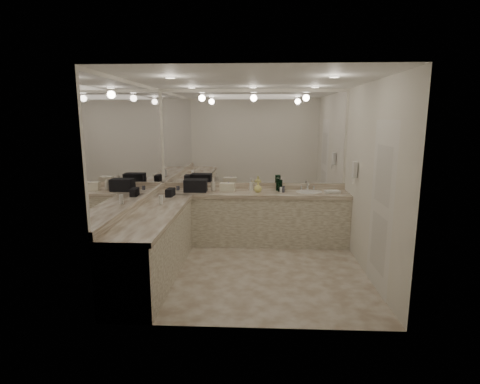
{
  "coord_description": "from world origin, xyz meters",
  "views": [
    {
      "loc": [
        0.08,
        -5.0,
        2.11
      ],
      "look_at": [
        -0.17,
        0.4,
        1.05
      ],
      "focal_mm": 28.0,
      "sensor_mm": 36.0,
      "label": 1
    }
  ],
  "objects_px": {
    "sink": "(309,192)",
    "soap_bottle_a": "(213,184)",
    "wall_phone": "(355,170)",
    "hand_towel": "(332,192)",
    "soap_bottle_b": "(229,187)",
    "black_toiletry_bag": "(196,185)",
    "soap_bottle_c": "(258,187)",
    "cream_cosmetic_case": "(227,187)"
  },
  "relations": [
    {
      "from": "wall_phone",
      "to": "soap_bottle_a",
      "type": "relative_size",
      "value": 1.08
    },
    {
      "from": "hand_towel",
      "to": "soap_bottle_b",
      "type": "height_order",
      "value": "soap_bottle_b"
    },
    {
      "from": "black_toiletry_bag",
      "to": "cream_cosmetic_case",
      "type": "distance_m",
      "value": 0.54
    },
    {
      "from": "cream_cosmetic_case",
      "to": "soap_bottle_b",
      "type": "height_order",
      "value": "soap_bottle_b"
    },
    {
      "from": "wall_phone",
      "to": "black_toiletry_bag",
      "type": "bearing_deg",
      "value": 169.61
    },
    {
      "from": "sink",
      "to": "black_toiletry_bag",
      "type": "distance_m",
      "value": 1.91
    },
    {
      "from": "soap_bottle_b",
      "to": "soap_bottle_c",
      "type": "height_order",
      "value": "same"
    },
    {
      "from": "soap_bottle_c",
      "to": "soap_bottle_a",
      "type": "bearing_deg",
      "value": 174.69
    },
    {
      "from": "black_toiletry_bag",
      "to": "soap_bottle_b",
      "type": "height_order",
      "value": "black_toiletry_bag"
    },
    {
      "from": "wall_phone",
      "to": "black_toiletry_bag",
      "type": "relative_size",
      "value": 0.64
    },
    {
      "from": "sink",
      "to": "soap_bottle_a",
      "type": "bearing_deg",
      "value": 179.15
    },
    {
      "from": "black_toiletry_bag",
      "to": "soap_bottle_b",
      "type": "bearing_deg",
      "value": 1.89
    },
    {
      "from": "wall_phone",
      "to": "cream_cosmetic_case",
      "type": "distance_m",
      "value": 2.07
    },
    {
      "from": "soap_bottle_a",
      "to": "hand_towel",
      "type": "bearing_deg",
      "value": -2.04
    },
    {
      "from": "sink",
      "to": "soap_bottle_c",
      "type": "relative_size",
      "value": 2.62
    },
    {
      "from": "black_toiletry_bag",
      "to": "soap_bottle_a",
      "type": "relative_size",
      "value": 1.69
    },
    {
      "from": "soap_bottle_a",
      "to": "wall_phone",
      "type": "bearing_deg",
      "value": -13.26
    },
    {
      "from": "soap_bottle_b",
      "to": "wall_phone",
      "type": "bearing_deg",
      "value": -13.75
    },
    {
      "from": "sink",
      "to": "soap_bottle_b",
      "type": "distance_m",
      "value": 1.36
    },
    {
      "from": "wall_phone",
      "to": "soap_bottle_b",
      "type": "height_order",
      "value": "wall_phone"
    },
    {
      "from": "sink",
      "to": "soap_bottle_a",
      "type": "height_order",
      "value": "soap_bottle_a"
    },
    {
      "from": "soap_bottle_c",
      "to": "sink",
      "type": "bearing_deg",
      "value": 3.1
    },
    {
      "from": "soap_bottle_c",
      "to": "soap_bottle_b",
      "type": "bearing_deg",
      "value": 176.99
    },
    {
      "from": "wall_phone",
      "to": "soap_bottle_c",
      "type": "distance_m",
      "value": 1.58
    },
    {
      "from": "cream_cosmetic_case",
      "to": "soap_bottle_c",
      "type": "relative_size",
      "value": 1.45
    },
    {
      "from": "soap_bottle_a",
      "to": "soap_bottle_b",
      "type": "xyz_separation_m",
      "value": [
        0.26,
        -0.04,
        -0.03
      ]
    },
    {
      "from": "black_toiletry_bag",
      "to": "soap_bottle_b",
      "type": "relative_size",
      "value": 2.25
    },
    {
      "from": "sink",
      "to": "soap_bottle_b",
      "type": "relative_size",
      "value": 2.63
    },
    {
      "from": "sink",
      "to": "black_toiletry_bag",
      "type": "relative_size",
      "value": 1.17
    },
    {
      "from": "sink",
      "to": "wall_phone",
      "type": "bearing_deg",
      "value": -39.57
    },
    {
      "from": "wall_phone",
      "to": "soap_bottle_b",
      "type": "xyz_separation_m",
      "value": [
        -1.96,
        0.48,
        -0.37
      ]
    },
    {
      "from": "sink",
      "to": "hand_towel",
      "type": "height_order",
      "value": "hand_towel"
    },
    {
      "from": "soap_bottle_b",
      "to": "soap_bottle_c",
      "type": "bearing_deg",
      "value": -3.01
    },
    {
      "from": "sink",
      "to": "black_toiletry_bag",
      "type": "xyz_separation_m",
      "value": [
        -1.91,
        -0.04,
        0.11
      ]
    },
    {
      "from": "sink",
      "to": "hand_towel",
      "type": "xyz_separation_m",
      "value": [
        0.38,
        -0.05,
        0.02
      ]
    },
    {
      "from": "wall_phone",
      "to": "hand_towel",
      "type": "relative_size",
      "value": 1.02
    },
    {
      "from": "hand_towel",
      "to": "wall_phone",
      "type": "bearing_deg",
      "value": -63.37
    },
    {
      "from": "black_toiletry_bag",
      "to": "cream_cosmetic_case",
      "type": "xyz_separation_m",
      "value": [
        0.53,
        0.02,
        -0.04
      ]
    },
    {
      "from": "wall_phone",
      "to": "soap_bottle_b",
      "type": "relative_size",
      "value": 1.44
    },
    {
      "from": "cream_cosmetic_case",
      "to": "soap_bottle_a",
      "type": "xyz_separation_m",
      "value": [
        -0.24,
        0.04,
        0.04
      ]
    },
    {
      "from": "cream_cosmetic_case",
      "to": "sink",
      "type": "bearing_deg",
      "value": 5.8
    },
    {
      "from": "wall_phone",
      "to": "soap_bottle_c",
      "type": "xyz_separation_m",
      "value": [
        -1.46,
        0.45,
        -0.37
      ]
    }
  ]
}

